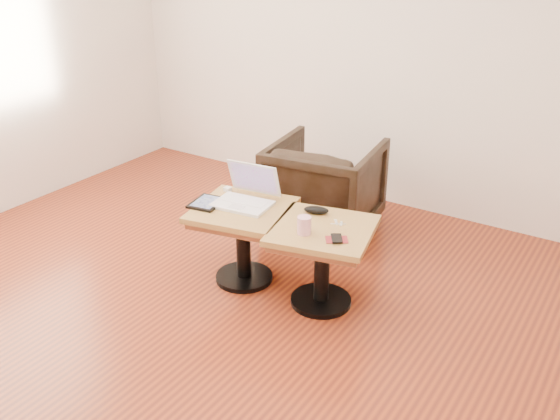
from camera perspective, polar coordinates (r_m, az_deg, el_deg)
The scene contains 11 objects.
room_shell at distance 2.87m, azimuth -10.05°, elevation 10.75°, with size 4.52×4.52×2.71m.
side_table_left at distance 3.75m, azimuth -3.42°, elevation -1.46°, with size 0.64×0.64×0.49m.
side_table_right at distance 3.52m, azimuth 3.91°, elevation -3.39°, with size 0.65×0.65×0.49m.
laptop at distance 3.74m, azimuth -3.11°, elevation 1.32°, with size 0.37×0.34×0.23m.
tablet at distance 3.76m, azimuth -6.69°, elevation 0.67°, with size 0.20×0.24×0.02m.
charging_adapter at distance 3.93m, azimuth -4.81°, elevation 1.92°, with size 0.04×0.04×0.02m, color white.
glasses_case at distance 3.61m, azimuth 3.34°, elevation -0.00°, with size 0.15×0.06×0.05m, color black.
striped_cup at distance 3.37m, azimuth 2.23°, elevation -1.40°, with size 0.08×0.08×0.10m, color #ED5F8C.
earbuds_tangle at distance 3.50m, azimuth 5.36°, elevation -1.17°, with size 0.08×0.05×0.02m.
phone_on_sleeve at distance 3.33m, azimuth 5.21°, elevation -2.66°, with size 0.14×0.13×0.01m.
armchair at distance 4.41m, azimuth 4.09°, elevation 2.12°, with size 0.71×0.73×0.67m, color #2D2118.
Camera 1 is at (1.91, -2.04, 2.04)m, focal length 40.00 mm.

